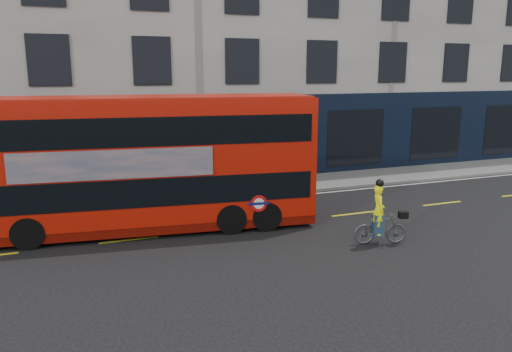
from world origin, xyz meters
TOP-DOWN VIEW (x-y plane):
  - ground at (0.00, 0.00)m, footprint 120.00×120.00m
  - pavement at (0.00, 6.50)m, footprint 60.00×3.00m
  - kerb at (0.00, 5.00)m, footprint 60.00×0.12m
  - building_terrace at (0.00, 12.94)m, footprint 50.00×10.07m
  - road_edge_line at (0.00, 4.70)m, footprint 58.00×0.10m
  - lane_dashes at (0.00, 1.50)m, footprint 58.00×0.12m
  - bus at (-3.18, 2.38)m, footprint 10.93×3.72m
  - cyclist at (2.99, -1.54)m, footprint 1.67×0.88m

SIDE VIEW (x-z plane):
  - ground at x=0.00m, z-range 0.00..0.00m
  - road_edge_line at x=0.00m, z-range 0.00..0.01m
  - lane_dashes at x=0.00m, z-range 0.00..0.01m
  - pavement at x=0.00m, z-range 0.00..0.12m
  - kerb at x=0.00m, z-range 0.00..0.13m
  - cyclist at x=2.99m, z-range -0.34..1.67m
  - bus at x=-3.18m, z-range 0.06..4.38m
  - building_terrace at x=0.00m, z-range -0.01..14.99m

